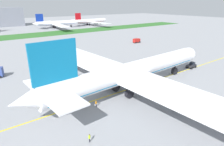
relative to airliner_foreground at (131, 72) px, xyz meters
name	(u,v)px	position (x,y,z in m)	size (l,w,h in m)	color
ground_plane	(147,89)	(4.36, -1.93, -5.41)	(600.00, 600.00, 0.00)	gray
apron_taxi_line	(139,86)	(4.36, 1.19, -5.41)	(280.00, 0.36, 0.01)	yellow
grass_median_strip	(30,35)	(4.36, 114.22, -5.36)	(320.00, 24.00, 0.10)	#2D6628
airliner_foreground	(131,72)	(0.00, 0.00, 0.00)	(59.33, 96.57, 15.94)	white
pushback_tug	(191,65)	(30.97, 1.66, -4.46)	(5.69, 2.53, 2.11)	#26262B
ground_crew_wingwalker_port	(96,103)	(-11.85, -1.63, -4.46)	(0.46, 0.44, 1.56)	black
ground_crew_wingwalker_starboard	(89,137)	(-19.09, -11.04, -4.46)	(0.45, 0.46, 1.56)	black
service_truck_baggage_loader	(137,40)	(47.48, 47.94, -4.01)	(4.39, 2.33, 2.50)	#B21E19
parked_airliner_far_right	(56,23)	(36.34, 144.54, -0.96)	(42.44, 68.19, 13.13)	white
parked_airliner_far_outer	(90,21)	(74.52, 147.72, -1.11)	(41.66, 66.79, 12.66)	white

